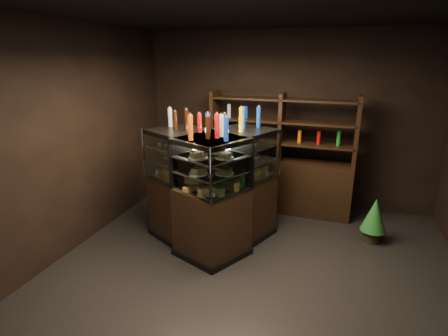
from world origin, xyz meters
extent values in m
plane|color=black|center=(0.00, 0.00, 0.00)|extent=(5.00, 5.00, 0.00)
cube|color=black|center=(0.00, 2.50, 1.50)|extent=(5.00, 0.02, 3.00)
cube|color=black|center=(0.00, -2.50, 1.50)|extent=(5.00, 0.02, 3.00)
cube|color=black|center=(-2.50, 0.00, 1.50)|extent=(0.02, 5.00, 3.00)
cube|color=black|center=(0.00, 0.00, 3.00)|extent=(5.00, 5.00, 0.02)
cube|color=black|center=(-0.52, 0.67, 0.47)|extent=(1.23, 1.60, 0.94)
cube|color=black|center=(-0.52, 0.67, 0.04)|extent=(1.26, 1.64, 0.08)
cube|color=black|center=(-0.52, 0.67, 1.57)|extent=(1.23, 1.60, 0.06)
cube|color=silver|center=(-0.52, 0.67, 0.95)|extent=(1.15, 1.52, 0.02)
cube|color=silver|center=(-0.52, 0.67, 1.17)|extent=(1.15, 1.52, 0.02)
cube|color=silver|center=(-0.52, 0.67, 1.36)|extent=(1.15, 1.52, 0.02)
cube|color=white|center=(-0.18, 0.52, 1.27)|extent=(0.58, 1.32, 0.66)
cylinder|color=silver|center=(0.10, 1.18, 1.27)|extent=(0.03, 0.03, 0.68)
cylinder|color=silver|center=(-0.47, -0.13, 1.27)|extent=(0.03, 0.03, 0.68)
cube|color=black|center=(-0.92, 0.53, 0.47)|extent=(1.60, 1.33, 0.94)
cube|color=black|center=(-0.92, 0.53, 0.04)|extent=(1.64, 1.37, 0.08)
cube|color=black|center=(-0.92, 0.53, 1.57)|extent=(1.60, 1.33, 0.06)
cube|color=silver|center=(-0.92, 0.53, 0.95)|extent=(1.52, 1.25, 0.02)
cube|color=silver|center=(-0.92, 0.53, 1.17)|extent=(1.52, 1.25, 0.02)
cube|color=silver|center=(-0.92, 0.53, 1.36)|extent=(1.52, 1.25, 0.02)
cube|color=white|center=(-1.10, 0.21, 1.27)|extent=(1.25, 0.71, 0.66)
cylinder|color=silver|center=(-0.47, -0.13, 1.27)|extent=(0.03, 0.03, 0.68)
cylinder|color=silver|center=(-1.72, 0.57, 1.27)|extent=(0.03, 0.03, 0.68)
cube|color=#B28840|center=(-0.72, 0.10, 0.98)|extent=(0.15, 0.20, 0.06)
cube|color=#B28840|center=(-0.64, 0.28, 0.98)|extent=(0.15, 0.20, 0.06)
cube|color=#B28840|center=(-0.56, 0.47, 0.98)|extent=(0.15, 0.20, 0.06)
cube|color=#B28840|center=(-0.48, 0.65, 0.98)|extent=(0.15, 0.20, 0.06)
cube|color=#B28840|center=(-0.40, 0.84, 0.98)|extent=(0.15, 0.20, 0.06)
cube|color=#B28840|center=(-0.32, 1.02, 0.98)|extent=(0.15, 0.20, 0.06)
cube|color=#B28840|center=(-0.24, 1.20, 0.98)|extent=(0.15, 0.20, 0.06)
cylinder|color=white|center=(-0.73, 0.17, 1.18)|extent=(0.24, 0.24, 0.02)
cube|color=#B28840|center=(-0.73, 0.17, 1.22)|extent=(0.14, 0.19, 0.05)
cylinder|color=white|center=(-0.59, 0.50, 1.18)|extent=(0.24, 0.24, 0.02)
cube|color=#B28840|center=(-0.59, 0.50, 1.22)|extent=(0.14, 0.19, 0.05)
cylinder|color=white|center=(-0.44, 0.83, 1.18)|extent=(0.24, 0.24, 0.02)
cube|color=#B28840|center=(-0.44, 0.83, 1.22)|extent=(0.14, 0.19, 0.05)
cylinder|color=white|center=(-0.30, 1.16, 1.18)|extent=(0.24, 0.24, 0.02)
cube|color=#B28840|center=(-0.30, 1.16, 1.22)|extent=(0.14, 0.19, 0.05)
cylinder|color=white|center=(-0.73, 0.17, 1.38)|extent=(0.24, 0.24, 0.02)
cube|color=#B28840|center=(-0.73, 0.17, 1.42)|extent=(0.14, 0.19, 0.05)
cylinder|color=white|center=(-0.59, 0.50, 1.38)|extent=(0.24, 0.24, 0.02)
cube|color=#B28840|center=(-0.59, 0.50, 1.42)|extent=(0.14, 0.19, 0.05)
cylinder|color=white|center=(-0.44, 0.83, 1.38)|extent=(0.24, 0.24, 0.02)
cube|color=#B28840|center=(-0.44, 0.83, 1.42)|extent=(0.14, 0.19, 0.05)
cylinder|color=white|center=(-0.30, 1.16, 1.38)|extent=(0.24, 0.24, 0.02)
cube|color=#B28840|center=(-0.30, 1.16, 1.42)|extent=(0.14, 0.19, 0.05)
cube|color=#B28840|center=(-1.46, 0.80, 0.98)|extent=(0.20, 0.17, 0.06)
cube|color=#B28840|center=(-1.28, 0.70, 0.98)|extent=(0.20, 0.17, 0.06)
cube|color=#B28840|center=(-1.11, 0.60, 0.98)|extent=(0.20, 0.17, 0.06)
cube|color=#B28840|center=(-0.94, 0.50, 0.98)|extent=(0.20, 0.17, 0.06)
cube|color=#B28840|center=(-0.76, 0.40, 0.98)|extent=(0.20, 0.17, 0.06)
cube|color=#B28840|center=(-0.59, 0.30, 0.98)|extent=(0.20, 0.17, 0.06)
cube|color=#B28840|center=(-0.41, 0.20, 0.98)|extent=(0.20, 0.17, 0.06)
cylinder|color=white|center=(-1.39, 0.80, 1.18)|extent=(0.24, 0.24, 0.02)
cube|color=#B28840|center=(-1.39, 0.80, 1.22)|extent=(0.19, 0.16, 0.05)
cylinder|color=white|center=(-1.08, 0.62, 1.18)|extent=(0.24, 0.24, 0.02)
cube|color=#B28840|center=(-1.08, 0.62, 1.22)|extent=(0.19, 0.16, 0.05)
cylinder|color=white|center=(-0.76, 0.44, 1.18)|extent=(0.24, 0.24, 0.02)
cube|color=#B28840|center=(-0.76, 0.44, 1.22)|extent=(0.19, 0.16, 0.05)
cylinder|color=white|center=(-0.44, 0.26, 1.18)|extent=(0.24, 0.24, 0.02)
cube|color=#B28840|center=(-0.44, 0.26, 1.22)|extent=(0.19, 0.16, 0.05)
cylinder|color=white|center=(-1.39, 0.80, 1.38)|extent=(0.24, 0.24, 0.02)
cube|color=#B28840|center=(-1.39, 0.80, 1.42)|extent=(0.19, 0.16, 0.05)
cylinder|color=white|center=(-1.08, 0.62, 1.38)|extent=(0.24, 0.24, 0.02)
cube|color=#B28840|center=(-1.08, 0.62, 1.42)|extent=(0.19, 0.16, 0.05)
cylinder|color=white|center=(-0.76, 0.44, 1.38)|extent=(0.24, 0.24, 0.02)
cube|color=#B28840|center=(-0.76, 0.44, 1.42)|extent=(0.19, 0.16, 0.05)
cylinder|color=white|center=(-0.44, 0.26, 1.38)|extent=(0.24, 0.24, 0.02)
cube|color=#B28840|center=(-0.44, 0.26, 1.42)|extent=(0.19, 0.16, 0.05)
cylinder|color=#147223|center=(-0.75, 0.12, 1.74)|extent=(0.06, 0.06, 0.28)
cylinder|color=silver|center=(-0.75, 0.12, 1.89)|extent=(0.03, 0.03, 0.02)
cylinder|color=#B20C0A|center=(-0.67, 0.30, 1.74)|extent=(0.06, 0.06, 0.28)
cylinder|color=silver|center=(-0.67, 0.30, 1.89)|extent=(0.03, 0.03, 0.02)
cylinder|color=black|center=(-0.59, 0.48, 1.74)|extent=(0.06, 0.06, 0.28)
cylinder|color=silver|center=(-0.59, 0.48, 1.89)|extent=(0.03, 0.03, 0.02)
cylinder|color=#0F38B2|center=(-0.52, 0.67, 1.74)|extent=(0.06, 0.06, 0.28)
cylinder|color=silver|center=(-0.52, 0.67, 1.89)|extent=(0.03, 0.03, 0.02)
cylinder|color=#D8590A|center=(-0.44, 0.85, 1.74)|extent=(0.06, 0.06, 0.28)
cylinder|color=silver|center=(-0.44, 0.85, 1.89)|extent=(0.03, 0.03, 0.02)
cylinder|color=silver|center=(-0.36, 1.03, 1.74)|extent=(0.06, 0.06, 0.28)
cylinder|color=silver|center=(-0.36, 1.03, 1.89)|extent=(0.03, 0.03, 0.02)
cylinder|color=yellow|center=(-0.28, 1.22, 1.74)|extent=(0.06, 0.06, 0.28)
cylinder|color=silver|center=(-0.28, 1.22, 1.89)|extent=(0.03, 0.03, 0.02)
cylinder|color=#147223|center=(-1.44, 0.83, 1.74)|extent=(0.06, 0.06, 0.28)
cylinder|color=silver|center=(-1.44, 0.83, 1.89)|extent=(0.03, 0.03, 0.02)
cylinder|color=#B20C0A|center=(-1.27, 0.73, 1.74)|extent=(0.06, 0.06, 0.28)
cylinder|color=silver|center=(-1.27, 0.73, 1.89)|extent=(0.03, 0.03, 0.02)
cylinder|color=black|center=(-1.09, 0.63, 1.74)|extent=(0.06, 0.06, 0.28)
cylinder|color=silver|center=(-1.09, 0.63, 1.89)|extent=(0.03, 0.03, 0.02)
cylinder|color=#0F38B2|center=(-0.92, 0.53, 1.74)|extent=(0.06, 0.06, 0.28)
cylinder|color=silver|center=(-0.92, 0.53, 1.89)|extent=(0.03, 0.03, 0.02)
cylinder|color=#D8590A|center=(-0.74, 0.43, 1.74)|extent=(0.06, 0.06, 0.28)
cylinder|color=silver|center=(-0.74, 0.43, 1.89)|extent=(0.03, 0.03, 0.02)
cylinder|color=silver|center=(-0.57, 0.33, 1.74)|extent=(0.06, 0.06, 0.28)
cylinder|color=silver|center=(-0.57, 0.33, 1.89)|extent=(0.03, 0.03, 0.02)
cylinder|color=yellow|center=(-0.40, 0.24, 1.74)|extent=(0.06, 0.06, 0.28)
cylinder|color=silver|center=(-0.40, 0.24, 1.89)|extent=(0.03, 0.03, 0.02)
cylinder|color=black|center=(1.46, 1.33, 0.09)|extent=(0.23, 0.23, 0.17)
cone|color=#18541D|center=(1.46, 1.33, 0.42)|extent=(0.35, 0.35, 0.48)
cone|color=#18541D|center=(1.46, 1.33, 0.58)|extent=(0.27, 0.27, 0.34)
cube|color=black|center=(-0.02, 2.05, 0.45)|extent=(2.39, 0.51, 0.90)
cube|color=black|center=(-1.17, 2.09, 1.45)|extent=(0.07, 0.38, 1.10)
cube|color=black|center=(-0.02, 2.05, 1.45)|extent=(0.07, 0.38, 1.10)
cube|color=black|center=(1.14, 2.01, 1.45)|extent=(0.07, 0.38, 1.10)
cube|color=black|center=(-0.02, 2.05, 1.20)|extent=(2.34, 0.46, 0.03)
cube|color=black|center=(-0.02, 2.05, 1.55)|extent=(2.34, 0.46, 0.03)
cube|color=black|center=(-0.02, 2.05, 1.90)|extent=(2.34, 0.46, 0.03)
cylinder|color=#147223|center=(-0.92, 2.08, 1.32)|extent=(0.06, 0.06, 0.22)
cylinder|color=#B20C0A|center=(-0.62, 2.07, 1.32)|extent=(0.06, 0.06, 0.22)
cylinder|color=black|center=(-0.32, 2.06, 1.32)|extent=(0.06, 0.06, 0.22)
cylinder|color=#0F38B2|center=(-0.02, 2.05, 1.32)|extent=(0.06, 0.06, 0.22)
cylinder|color=#D8590A|center=(0.28, 2.04, 1.32)|extent=(0.06, 0.06, 0.22)
cylinder|color=silver|center=(0.59, 2.03, 1.32)|extent=(0.06, 0.06, 0.22)
cylinder|color=yellow|center=(0.89, 2.02, 1.32)|extent=(0.06, 0.06, 0.22)
camera|label=1|loc=(0.77, -3.60, 2.52)|focal=28.00mm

